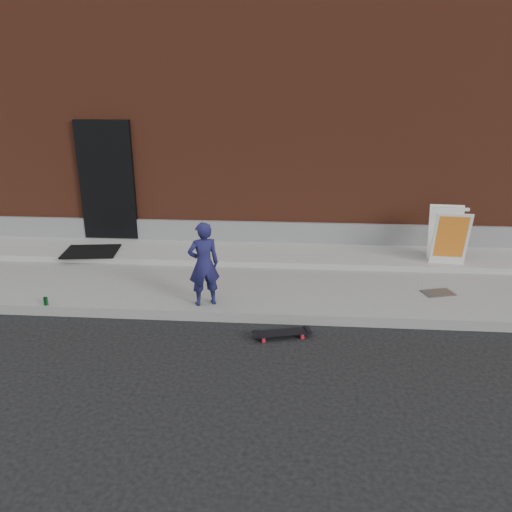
# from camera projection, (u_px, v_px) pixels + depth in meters

# --- Properties ---
(ground) EXTENTS (80.00, 80.00, 0.00)m
(ground) POSITION_uv_depth(u_px,v_px,m) (222.00, 322.00, 6.96)
(ground) COLOR black
(ground) RESTS_ON ground
(sidewalk) EXTENTS (20.00, 3.00, 0.15)m
(sidewalk) POSITION_uv_depth(u_px,v_px,m) (235.00, 278.00, 8.34)
(sidewalk) COLOR gray
(sidewalk) RESTS_ON ground
(apron) EXTENTS (20.00, 1.20, 0.10)m
(apron) POSITION_uv_depth(u_px,v_px,m) (241.00, 253.00, 9.15)
(apron) COLOR gray
(apron) RESTS_ON sidewalk
(building) EXTENTS (20.00, 8.10, 5.00)m
(building) POSITION_uv_depth(u_px,v_px,m) (259.00, 110.00, 12.72)
(building) COLOR #5E2A19
(building) RESTS_ON ground
(child) EXTENTS (0.52, 0.44, 1.22)m
(child) POSITION_uv_depth(u_px,v_px,m) (204.00, 264.00, 6.98)
(child) COLOR #1A1A48
(child) RESTS_ON sidewalk
(skateboard) EXTENTS (0.77, 0.38, 0.08)m
(skateboard) POSITION_uv_depth(u_px,v_px,m) (282.00, 333.00, 6.51)
(skateboard) COLOR red
(skateboard) RESTS_ON ground
(pizza_sign) EXTENTS (0.62, 0.72, 0.95)m
(pizza_sign) POSITION_uv_depth(u_px,v_px,m) (448.00, 235.00, 8.40)
(pizza_sign) COLOR silver
(pizza_sign) RESTS_ON apron
(soda_can) EXTENTS (0.07, 0.07, 0.12)m
(soda_can) POSITION_uv_depth(u_px,v_px,m) (46.00, 301.00, 7.12)
(soda_can) COLOR #17732E
(soda_can) RESTS_ON sidewalk
(doormat) EXTENTS (1.03, 0.88, 0.03)m
(doormat) POSITION_uv_depth(u_px,v_px,m) (91.00, 251.00, 9.05)
(doormat) COLOR black
(doormat) RESTS_ON apron
(utility_plate) EXTENTS (0.51, 0.40, 0.01)m
(utility_plate) POSITION_uv_depth(u_px,v_px,m) (438.00, 293.00, 7.54)
(utility_plate) COLOR #525358
(utility_plate) RESTS_ON sidewalk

